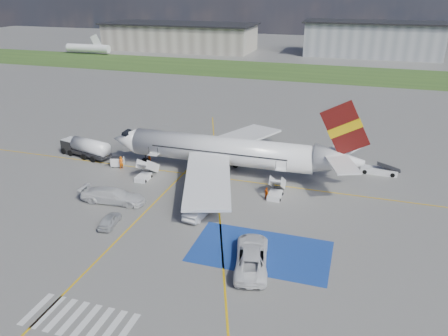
{
  "coord_description": "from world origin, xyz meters",
  "views": [
    {
      "loc": [
        17.69,
        -40.96,
        25.1
      ],
      "look_at": [
        2.4,
        7.74,
        3.5
      ],
      "focal_mm": 35.0,
      "sensor_mm": 36.0,
      "label": 1
    }
  ],
  "objects_px": {
    "fuel_tanker": "(86,149)",
    "van_white_b": "(113,193)",
    "gpu_cart": "(118,162)",
    "belt_loader": "(379,171)",
    "van_white_a": "(252,253)",
    "airliner": "(231,151)",
    "car_silver_b": "(199,210)",
    "car_silver_a": "(110,220)"
  },
  "relations": [
    {
      "from": "car_silver_b",
      "to": "van_white_b",
      "type": "relative_size",
      "value": 0.84
    },
    {
      "from": "van_white_b",
      "to": "car_silver_b",
      "type": "bearing_deg",
      "value": -94.3
    },
    {
      "from": "van_white_b",
      "to": "gpu_cart",
      "type": "bearing_deg",
      "value": 23.55
    },
    {
      "from": "fuel_tanker",
      "to": "van_white_a",
      "type": "height_order",
      "value": "fuel_tanker"
    },
    {
      "from": "fuel_tanker",
      "to": "car_silver_a",
      "type": "xyz_separation_m",
      "value": [
        14.68,
        -17.54,
        -0.62
      ]
    },
    {
      "from": "van_white_b",
      "to": "van_white_a",
      "type": "bearing_deg",
      "value": -114.85
    },
    {
      "from": "car_silver_a",
      "to": "van_white_a",
      "type": "distance_m",
      "value": 17.17
    },
    {
      "from": "fuel_tanker",
      "to": "belt_loader",
      "type": "distance_m",
      "value": 44.28
    },
    {
      "from": "airliner",
      "to": "fuel_tanker",
      "type": "height_order",
      "value": "airliner"
    },
    {
      "from": "car_silver_b",
      "to": "van_white_a",
      "type": "bearing_deg",
      "value": 145.59
    },
    {
      "from": "car_silver_a",
      "to": "car_silver_b",
      "type": "distance_m",
      "value": 10.17
    },
    {
      "from": "airliner",
      "to": "fuel_tanker",
      "type": "distance_m",
      "value": 23.63
    },
    {
      "from": "airliner",
      "to": "van_white_b",
      "type": "bearing_deg",
      "value": -131.51
    },
    {
      "from": "belt_loader",
      "to": "car_silver_b",
      "type": "bearing_deg",
      "value": -135.27
    },
    {
      "from": "fuel_tanker",
      "to": "gpu_cart",
      "type": "height_order",
      "value": "fuel_tanker"
    },
    {
      "from": "airliner",
      "to": "car_silver_a",
      "type": "xyz_separation_m",
      "value": [
        -8.86,
        -18.03,
        -2.73
      ]
    },
    {
      "from": "car_silver_a",
      "to": "van_white_b",
      "type": "xyz_separation_m",
      "value": [
        -2.6,
        5.09,
        0.55
      ]
    },
    {
      "from": "car_silver_b",
      "to": "van_white_b",
      "type": "bearing_deg",
      "value": 7.55
    },
    {
      "from": "belt_loader",
      "to": "van_white_a",
      "type": "distance_m",
      "value": 29.42
    },
    {
      "from": "airliner",
      "to": "gpu_cart",
      "type": "xyz_separation_m",
      "value": [
        -16.85,
        -2.53,
        -2.7
      ]
    },
    {
      "from": "fuel_tanker",
      "to": "van_white_a",
      "type": "xyz_separation_m",
      "value": [
        31.67,
        -19.96,
        -0.05
      ]
    },
    {
      "from": "van_white_b",
      "to": "fuel_tanker",
      "type": "bearing_deg",
      "value": 40.27
    },
    {
      "from": "airliner",
      "to": "car_silver_b",
      "type": "height_order",
      "value": "airliner"
    },
    {
      "from": "gpu_cart",
      "to": "car_silver_b",
      "type": "bearing_deg",
      "value": -47.95
    },
    {
      "from": "fuel_tanker",
      "to": "car_silver_b",
      "type": "xyz_separation_m",
      "value": [
        23.54,
        -12.54,
        -0.43
      ]
    },
    {
      "from": "airliner",
      "to": "fuel_tanker",
      "type": "bearing_deg",
      "value": -178.81
    },
    {
      "from": "gpu_cart",
      "to": "belt_loader",
      "type": "bearing_deg",
      "value": -2.53
    },
    {
      "from": "gpu_cart",
      "to": "car_silver_a",
      "type": "bearing_deg",
      "value": -78.76
    },
    {
      "from": "gpu_cart",
      "to": "belt_loader",
      "type": "xyz_separation_m",
      "value": [
        37.05,
        8.9,
        -0.29
      ]
    },
    {
      "from": "gpu_cart",
      "to": "car_silver_b",
      "type": "relative_size",
      "value": 0.4
    },
    {
      "from": "car_silver_a",
      "to": "van_white_a",
      "type": "bearing_deg",
      "value": 163.53
    },
    {
      "from": "van_white_a",
      "to": "van_white_b",
      "type": "bearing_deg",
      "value": -32.96
    },
    {
      "from": "fuel_tanker",
      "to": "van_white_b",
      "type": "relative_size",
      "value": 1.49
    },
    {
      "from": "airliner",
      "to": "car_silver_a",
      "type": "bearing_deg",
      "value": -116.16
    },
    {
      "from": "airliner",
      "to": "belt_loader",
      "type": "xyz_separation_m",
      "value": [
        20.2,
        6.37,
        -2.99
      ]
    },
    {
      "from": "belt_loader",
      "to": "car_silver_a",
      "type": "height_order",
      "value": "belt_loader"
    },
    {
      "from": "airliner",
      "to": "van_white_b",
      "type": "height_order",
      "value": "airliner"
    },
    {
      "from": "gpu_cart",
      "to": "van_white_b",
      "type": "relative_size",
      "value": 0.33
    },
    {
      "from": "belt_loader",
      "to": "fuel_tanker",
      "type": "bearing_deg",
      "value": -170.2
    },
    {
      "from": "gpu_cart",
      "to": "van_white_b",
      "type": "bearing_deg",
      "value": -78.63
    },
    {
      "from": "car_silver_a",
      "to": "gpu_cart",
      "type": "bearing_deg",
      "value": -71.07
    },
    {
      "from": "fuel_tanker",
      "to": "car_silver_b",
      "type": "distance_m",
      "value": 26.67
    }
  ]
}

